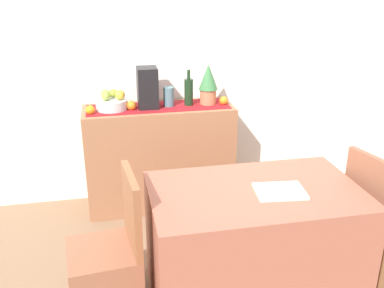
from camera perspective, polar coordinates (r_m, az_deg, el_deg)
ground_plane at (r=3.22m, az=2.49°, el=-15.35°), size 6.40×6.40×0.02m
room_wall_rear at (r=3.77m, az=-1.54°, el=12.84°), size 6.40×0.06×2.70m
sideboard_console at (r=3.74m, az=-4.22°, el=-1.73°), size 1.23×0.42×0.89m
table_runner at (r=3.59m, az=-4.42°, el=4.88°), size 1.16×0.32×0.01m
fruit_bowl at (r=3.55m, az=-10.50°, el=5.12°), size 0.25×0.25×0.08m
apple_upper at (r=3.52m, az=-11.24°, el=6.15°), size 0.07×0.07×0.07m
apple_left at (r=3.60m, az=-11.34°, el=6.50°), size 0.07×0.07×0.07m
apple_front at (r=3.52m, az=-9.44°, el=6.37°), size 0.08×0.08×0.08m
apple_right at (r=3.61m, az=-10.32°, el=6.60°), size 0.07×0.07×0.07m
wine_bottle at (r=3.59m, az=-0.44°, el=6.87°), size 0.07×0.07×0.30m
coffee_maker at (r=3.53m, az=-5.86°, el=7.32°), size 0.16×0.18×0.33m
ceramic_vase at (r=3.58m, az=-3.07°, el=6.17°), size 0.09×0.09×0.16m
potted_plant at (r=3.61m, az=2.14°, el=7.99°), size 0.16×0.16×0.34m
orange_loose_mid at (r=3.52m, az=-7.93°, el=5.03°), size 0.08×0.08×0.08m
orange_loose_far at (r=3.64m, az=4.17°, el=5.69°), size 0.07×0.07×0.07m
orange_loose_near_bowl at (r=3.47m, az=-13.20°, el=4.37°), size 0.07×0.07×0.07m
dining_table at (r=2.76m, az=7.93°, el=-12.78°), size 1.24×0.76×0.74m
open_book at (r=2.56m, az=11.45°, el=-6.08°), size 0.30×0.24×0.02m
chair_near_window at (r=2.71m, az=-10.99°, el=-16.57°), size 0.44×0.44×0.90m
chair_by_corner at (r=3.19m, az=23.37°, el=-11.68°), size 0.48×0.48×0.90m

